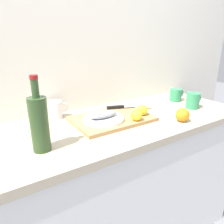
{
  "coord_description": "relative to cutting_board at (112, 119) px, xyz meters",
  "views": [
    {
      "loc": [
        -0.43,
        -0.91,
        1.34
      ],
      "look_at": [
        0.17,
        0.02,
        0.95
      ],
      "focal_mm": 33.97,
      "sensor_mm": 36.0,
      "label": 1
    }
  ],
  "objects": [
    {
      "name": "back_wall",
      "position": [
        -0.17,
        0.3,
        0.34
      ],
      "size": [
        3.2,
        0.05,
        2.5
      ],
      "primitive_type": "cube",
      "color": "white",
      "rests_on": "ground_plane"
    },
    {
      "name": "kitchen_counter",
      "position": [
        -0.17,
        -0.02,
        -0.46
      ],
      "size": [
        2.0,
        0.6,
        0.9
      ],
      "color": "white",
      "rests_on": "ground_plane"
    },
    {
      "name": "cutting_board",
      "position": [
        0.0,
        0.0,
        0.0
      ],
      "size": [
        0.43,
        0.3,
        0.02
      ],
      "primitive_type": "cube",
      "color": "tan",
      "rests_on": "kitchen_counter"
    },
    {
      "name": "white_plate",
      "position": [
        -0.06,
        -0.01,
        0.02
      ],
      "size": [
        0.22,
        0.22,
        0.01
      ],
      "primitive_type": "cylinder",
      "color": "white",
      "rests_on": "cutting_board"
    },
    {
      "name": "fish_fillet",
      "position": [
        -0.06,
        -0.01,
        0.04
      ],
      "size": [
        0.17,
        0.07,
        0.04
      ],
      "primitive_type": "ellipsoid",
      "color": "gray",
      "rests_on": "white_plate"
    },
    {
      "name": "chef_knife",
      "position": [
        0.15,
        0.1,
        0.02
      ],
      "size": [
        0.28,
        0.12,
        0.02
      ],
      "rotation": [
        0.0,
        0.0,
        -0.32
      ],
      "color": "silver",
      "rests_on": "cutting_board"
    },
    {
      "name": "lemon_0",
      "position": [
        0.16,
        -0.06,
        0.04
      ],
      "size": [
        0.06,
        0.06,
        0.06
      ],
      "primitive_type": "sphere",
      "color": "yellow",
      "rests_on": "cutting_board"
    },
    {
      "name": "lemon_1",
      "position": [
        0.08,
        -0.11,
        0.04
      ],
      "size": [
        0.06,
        0.06,
        0.06
      ],
      "primitive_type": "sphere",
      "color": "yellow",
      "rests_on": "cutting_board"
    },
    {
      "name": "wine_bottle",
      "position": [
        -0.42,
        -0.12,
        0.11
      ],
      "size": [
        0.07,
        0.07,
        0.31
      ],
      "color": "#2D4723",
      "rests_on": "kitchen_counter"
    },
    {
      "name": "coffee_mug_0",
      "position": [
        -0.25,
        0.21,
        0.04
      ],
      "size": [
        0.12,
        0.08,
        0.1
      ],
      "color": "white",
      "rests_on": "kitchen_counter"
    },
    {
      "name": "coffee_mug_1",
      "position": [
        0.57,
        -0.1,
        0.04
      ],
      "size": [
        0.12,
        0.08,
        0.1
      ],
      "color": "#338C59",
      "rests_on": "kitchen_counter"
    },
    {
      "name": "coffee_mug_2",
      "position": [
        0.61,
        0.08,
        0.03
      ],
      "size": [
        0.12,
        0.08,
        0.09
      ],
      "color": "#338C59",
      "rests_on": "kitchen_counter"
    },
    {
      "name": "orange_1",
      "position": [
        0.32,
        -0.22,
        0.03
      ],
      "size": [
        0.08,
        0.08,
        0.08
      ],
      "primitive_type": "sphere",
      "color": "orange",
      "rests_on": "kitchen_counter"
    }
  ]
}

